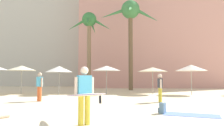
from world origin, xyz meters
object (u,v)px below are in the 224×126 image
at_px(palm_tree_left, 89,28).
at_px(cafe_umbrella_3, 22,68).
at_px(cafe_umbrella_1, 153,69).
at_px(person_far_right, 83,94).
at_px(beach_towel, 191,115).
at_px(person_mid_left, 160,87).
at_px(palm_tree_far_left, 130,16).
at_px(cafe_umbrella_5, 107,68).
at_px(cafe_umbrella_6, 59,69).
at_px(backpack, 162,108).
at_px(cafe_umbrella_2, 191,68).
at_px(person_near_right, 40,85).

relative_size(palm_tree_left, cafe_umbrella_3, 3.61).
xyz_separation_m(cafe_umbrella_1, person_far_right, (-3.61, -12.20, -1.13)).
distance_m(beach_towel, person_mid_left, 4.29).
relative_size(palm_tree_far_left, cafe_umbrella_5, 4.16).
bearing_deg(cafe_umbrella_5, person_far_right, -88.83).
relative_size(cafe_umbrella_6, person_far_right, 0.81).
bearing_deg(backpack, person_far_right, 69.16).
bearing_deg(beach_towel, palm_tree_left, 111.80).
relative_size(palm_tree_far_left, cafe_umbrella_2, 3.96).
relative_size(cafe_umbrella_1, cafe_umbrella_5, 1.05).
height_order(person_far_right, person_mid_left, person_far_right).
bearing_deg(cafe_umbrella_3, backpack, -42.80).
xyz_separation_m(cafe_umbrella_3, person_near_right, (3.56, -5.19, -1.24)).
bearing_deg(cafe_umbrella_1, person_near_right, -141.66).
distance_m(cafe_umbrella_5, person_far_right, 12.04).
xyz_separation_m(cafe_umbrella_1, person_near_right, (-7.37, -5.83, -1.13)).
bearing_deg(cafe_umbrella_2, person_near_right, -152.71).
distance_m(backpack, person_far_right, 3.60).
bearing_deg(beach_towel, backpack, 164.27).
relative_size(person_far_right, person_near_right, 1.70).
xyz_separation_m(person_near_right, person_mid_left, (6.98, -0.16, -0.05)).
bearing_deg(palm_tree_far_left, palm_tree_left, 178.90).
bearing_deg(cafe_umbrella_6, person_far_right, -70.22).
relative_size(cafe_umbrella_2, backpack, 5.99).
relative_size(cafe_umbrella_3, person_mid_left, 1.51).
distance_m(cafe_umbrella_3, cafe_umbrella_6, 3.19).
bearing_deg(backpack, cafe_umbrella_6, -25.48).
distance_m(palm_tree_left, cafe_umbrella_6, 8.09).
relative_size(cafe_umbrella_1, cafe_umbrella_2, 1.00).
bearing_deg(person_far_right, cafe_umbrella_5, -29.30).
distance_m(cafe_umbrella_3, person_far_right, 13.74).
bearing_deg(backpack, cafe_umbrella_5, -45.26).
distance_m(cafe_umbrella_2, backpack, 10.42).
bearing_deg(cafe_umbrella_1, palm_tree_far_left, 106.62).
xyz_separation_m(palm_tree_left, cafe_umbrella_5, (2.40, -5.84, -4.74)).
bearing_deg(cafe_umbrella_2, beach_towel, -107.06).
xyz_separation_m(palm_tree_far_left, palm_tree_left, (-4.60, 0.09, -1.27)).
bearing_deg(cafe_umbrella_6, person_near_right, -85.84).
distance_m(cafe_umbrella_2, person_far_right, 13.55).
bearing_deg(cafe_umbrella_5, person_mid_left, -58.97).
xyz_separation_m(palm_tree_left, person_far_right, (2.64, -17.81, -5.97)).
bearing_deg(person_mid_left, backpack, -98.90).
distance_m(backpack, person_mid_left, 3.99).
xyz_separation_m(palm_tree_left, cafe_umbrella_3, (-4.68, -6.26, -4.73)).
bearing_deg(cafe_umbrella_1, person_far_right, -106.47).
distance_m(cafe_umbrella_2, cafe_umbrella_3, 13.97).
distance_m(palm_tree_far_left, cafe_umbrella_2, 9.69).
bearing_deg(cafe_umbrella_6, person_mid_left, -35.69).
xyz_separation_m(cafe_umbrella_2, person_far_right, (-6.64, -11.74, -1.24)).
bearing_deg(cafe_umbrella_3, palm_tree_far_left, 33.61).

